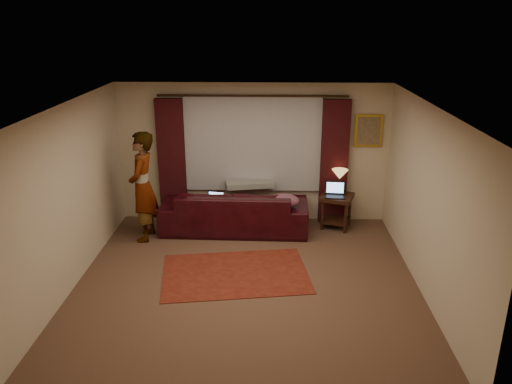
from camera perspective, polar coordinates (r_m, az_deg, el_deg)
floor at (r=7.48m, az=-1.07°, el=-10.39°), size 5.00×5.00×0.01m
ceiling at (r=6.57m, az=-1.22°, el=9.68°), size 5.00×5.00×0.02m
wall_back at (r=9.30m, az=-0.37°, el=4.44°), size 5.00×0.02×2.60m
wall_front at (r=4.66m, az=-2.72°, el=-11.86°), size 5.00×0.02×2.60m
wall_left at (r=7.47m, az=-20.67°, el=-0.71°), size 0.02×5.00×2.60m
wall_right at (r=7.24m, az=19.05°, el=-1.15°), size 0.02×5.00×2.60m
sheer_curtain at (r=9.19m, az=-0.38°, el=5.55°), size 2.50×0.05×1.80m
drape_left at (r=9.40m, az=-9.59°, el=3.57°), size 0.50×0.14×2.30m
drape_right at (r=9.29m, az=8.91°, el=3.42°), size 0.50×0.14×2.30m
curtain_rod at (r=8.96m, az=-0.41°, el=10.93°), size 0.04×0.04×3.40m
picture_frame at (r=9.32m, az=12.73°, el=6.85°), size 0.50×0.04×0.60m
sofa at (r=9.03m, az=-2.46°, el=-1.18°), size 2.65×1.19×1.06m
throw_blanket at (r=9.13m, az=-0.77°, el=2.62°), size 0.92×0.51×0.10m
clothing_pile at (r=8.76m, az=3.21°, el=-1.06°), size 0.58×0.47×0.23m
laptop_sofa at (r=8.86m, az=-4.77°, el=-0.87°), size 0.35×0.37×0.22m
area_rug at (r=7.72m, az=-2.39°, el=-9.28°), size 2.39×1.77×0.01m
end_table at (r=9.31m, az=9.15°, el=-2.19°), size 0.69×0.69×0.63m
tiffany_lamp at (r=9.18m, az=9.50°, el=1.14°), size 0.35×0.35×0.47m
laptop_table at (r=9.07m, az=9.04°, el=0.21°), size 0.38×0.41×0.25m
person at (r=8.73m, az=-12.81°, el=0.58°), size 0.57×0.57×1.92m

